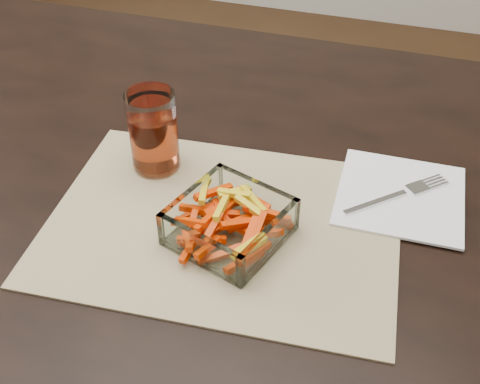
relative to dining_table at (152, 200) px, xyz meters
name	(u,v)px	position (x,y,z in m)	size (l,w,h in m)	color
dining_table	(152,200)	(0.00, 0.00, 0.00)	(1.60, 0.90, 0.75)	black
placemat	(223,223)	(0.16, -0.11, 0.09)	(0.45, 0.33, 0.00)	tan
glass_bowl	(230,224)	(0.17, -0.13, 0.11)	(0.16, 0.16, 0.05)	white
tumbler	(154,134)	(0.03, -0.02, 0.15)	(0.07, 0.07, 0.12)	white
napkin	(400,196)	(0.37, 0.01, 0.09)	(0.17, 0.17, 0.00)	white
fork	(399,194)	(0.37, 0.01, 0.10)	(0.13, 0.12, 0.00)	silver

